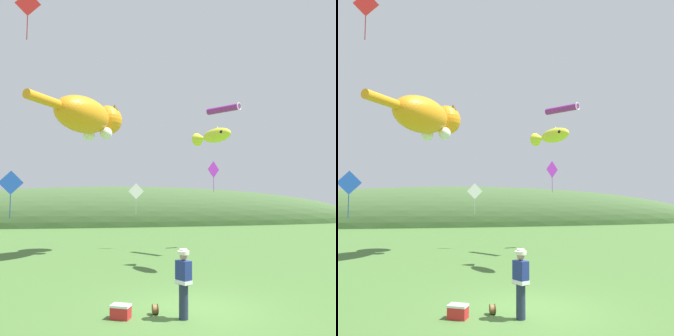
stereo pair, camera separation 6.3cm
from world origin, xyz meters
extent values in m
plane|color=#477033|center=(0.00, 0.00, 0.00)|extent=(120.00, 120.00, 0.00)
ellipsoid|color=#426033|center=(0.00, 33.55, 0.00)|extent=(62.47, 10.00, 8.73)
cylinder|color=#232D47|center=(-0.45, -0.71, 0.44)|extent=(0.24, 0.24, 0.88)
cube|color=navy|center=(-0.45, -0.71, 1.18)|extent=(0.40, 0.47, 0.60)
cube|color=white|center=(-0.45, -0.71, 0.94)|extent=(0.43, 0.49, 0.10)
sphere|color=tan|center=(-0.45, -0.71, 1.59)|extent=(0.20, 0.20, 0.20)
cylinder|color=silver|center=(-0.45, -0.71, 1.68)|extent=(0.30, 0.30, 0.09)
cylinder|color=silver|center=(-0.45, -0.71, 1.74)|extent=(0.20, 0.20, 0.07)
cylinder|color=olive|center=(-1.11, -0.19, 0.14)|extent=(0.14, 0.21, 0.21)
cylinder|color=brown|center=(-1.18, -0.19, 0.14)|extent=(0.02, 0.28, 0.28)
cylinder|color=brown|center=(-1.04, -0.19, 0.14)|extent=(0.02, 0.28, 0.28)
cube|color=red|center=(-2.04, -0.38, 0.15)|extent=(0.57, 0.49, 0.30)
cube|color=white|center=(-2.04, -0.38, 0.33)|extent=(0.58, 0.50, 0.06)
ellipsoid|color=orange|center=(-3.57, 10.00, 7.54)|extent=(3.97, 4.53, 1.92)
ellipsoid|color=white|center=(-3.46, 10.16, 7.19)|extent=(2.41, 2.83, 1.06)
sphere|color=orange|center=(-2.21, 12.09, 7.73)|extent=(1.73, 1.73, 1.73)
cone|color=#55330A|center=(-2.60, 12.35, 8.36)|extent=(0.85, 0.85, 0.58)
cone|color=#55330A|center=(-1.81, 11.83, 8.36)|extent=(0.85, 0.85, 0.58)
sphere|color=white|center=(-3.28, 11.50, 6.72)|extent=(0.69, 0.69, 0.69)
sphere|color=white|center=(-2.31, 10.86, 6.72)|extent=(0.69, 0.69, 0.69)
cylinder|color=orange|center=(-5.25, 7.43, 7.64)|extent=(1.54, 2.02, 0.46)
ellipsoid|color=yellow|center=(2.44, 5.37, 5.84)|extent=(1.26, 1.87, 0.62)
cone|color=yellow|center=(2.01, 6.46, 5.84)|extent=(0.78, 0.76, 0.62)
cone|color=yellow|center=(2.46, 5.32, 6.11)|extent=(0.38, 0.38, 0.29)
sphere|color=black|center=(2.45, 4.76, 5.89)|extent=(0.14, 0.14, 0.14)
cylinder|color=#8C268C|center=(4.20, 9.62, 8.09)|extent=(1.57, 1.83, 0.36)
torus|color=white|center=(4.84, 8.81, 8.09)|extent=(0.38, 0.32, 0.44)
cube|color=white|center=(-0.41, 12.66, 3.49)|extent=(0.97, 0.16, 0.98)
cylinder|color=black|center=(-0.41, 12.67, 3.49)|extent=(0.65, 0.11, 0.02)
cube|color=#A9A9A9|center=(-0.41, 12.66, 2.55)|extent=(0.03, 0.01, 0.90)
cube|color=blue|center=(-6.01, 5.03, 3.68)|extent=(0.94, 0.07, 0.94)
cylinder|color=black|center=(-6.01, 5.04, 3.68)|extent=(0.63, 0.05, 0.02)
cube|color=#1A3E97|center=(-6.01, 5.03, 2.76)|extent=(0.03, 0.01, 0.90)
cube|color=purple|center=(4.38, 12.12, 4.85)|extent=(0.90, 0.57, 1.06)
cylinder|color=black|center=(4.38, 12.13, 4.85)|extent=(0.61, 0.39, 0.02)
cube|color=#6B1A7C|center=(4.38, 12.12, 3.88)|extent=(0.03, 0.02, 0.90)
cube|color=red|center=(-5.31, 3.64, 10.23)|extent=(0.94, 0.04, 0.94)
cylinder|color=black|center=(-5.31, 3.65, 10.23)|extent=(0.63, 0.03, 0.02)
cube|color=maroon|center=(-5.31, 3.64, 9.31)|extent=(0.03, 0.01, 0.90)
camera|label=1|loc=(-2.61, -10.31, 3.11)|focal=40.00mm
camera|label=2|loc=(-2.55, -10.32, 3.11)|focal=40.00mm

